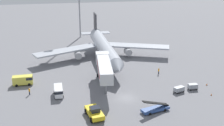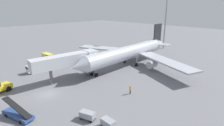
{
  "view_description": "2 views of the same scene",
  "coord_description": "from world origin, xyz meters",
  "px_view_note": "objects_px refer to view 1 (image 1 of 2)",
  "views": [
    {
      "loc": [
        -14.57,
        -60.02,
        30.69
      ],
      "look_at": [
        -0.47,
        14.87,
        3.28
      ],
      "focal_mm": 47.8,
      "sensor_mm": 36.0,
      "label": 1
    },
    {
      "loc": [
        34.15,
        -14.81,
        17.75
      ],
      "look_at": [
        0.33,
        18.91,
        2.82
      ],
      "focal_mm": 29.22,
      "sensor_mm": 36.0,
      "label": 2
    }
  ],
  "objects_px": {
    "service_van_near_left": "(23,80)",
    "safety_cone_charlie": "(207,84)",
    "belt_loader_truck": "(155,108)",
    "baggage_cart_mid_center": "(179,89)",
    "jet_bridge": "(104,67)",
    "ground_crew_worker_foreground": "(29,91)",
    "service_van_near_center": "(58,91)",
    "ground_crew_worker_midground": "(159,71)",
    "safety_cone_alpha": "(211,95)",
    "baggage_cart_far_right": "(193,86)",
    "airplane_at_gate": "(103,47)",
    "pushback_tug": "(94,112)"
  },
  "relations": [
    {
      "from": "jet_bridge",
      "to": "ground_crew_worker_midground",
      "type": "relative_size",
      "value": 9.19
    },
    {
      "from": "service_van_near_center",
      "to": "baggage_cart_far_right",
      "type": "height_order",
      "value": "service_van_near_center"
    },
    {
      "from": "baggage_cart_mid_center",
      "to": "ground_crew_worker_midground",
      "type": "distance_m",
      "value": 12.03
    },
    {
      "from": "pushback_tug",
      "to": "airplane_at_gate",
      "type": "bearing_deg",
      "value": 77.94
    },
    {
      "from": "baggage_cart_far_right",
      "to": "service_van_near_center",
      "type": "bearing_deg",
      "value": 175.55
    },
    {
      "from": "airplane_at_gate",
      "to": "ground_crew_worker_midground",
      "type": "height_order",
      "value": "airplane_at_gate"
    },
    {
      "from": "jet_bridge",
      "to": "baggage_cart_mid_center",
      "type": "relative_size",
      "value": 6.15
    },
    {
      "from": "baggage_cart_mid_center",
      "to": "safety_cone_alpha",
      "type": "distance_m",
      "value": 7.47
    },
    {
      "from": "airplane_at_gate",
      "to": "jet_bridge",
      "type": "height_order",
      "value": "airplane_at_gate"
    },
    {
      "from": "belt_loader_truck",
      "to": "service_van_near_center",
      "type": "bearing_deg",
      "value": 150.3
    },
    {
      "from": "service_van_near_center",
      "to": "safety_cone_charlie",
      "type": "height_order",
      "value": "service_van_near_center"
    },
    {
      "from": "safety_cone_charlie",
      "to": "baggage_cart_far_right",
      "type": "bearing_deg",
      "value": -160.41
    },
    {
      "from": "airplane_at_gate",
      "to": "safety_cone_charlie",
      "type": "height_order",
      "value": "airplane_at_gate"
    },
    {
      "from": "service_van_near_left",
      "to": "service_van_near_center",
      "type": "xyz_separation_m",
      "value": [
        8.56,
        -8.06,
        -0.1
      ]
    },
    {
      "from": "belt_loader_truck",
      "to": "service_van_near_left",
      "type": "bearing_deg",
      "value": 145.69
    },
    {
      "from": "belt_loader_truck",
      "to": "baggage_cart_far_right",
      "type": "bearing_deg",
      "value": 35.12
    },
    {
      "from": "service_van_near_left",
      "to": "service_van_near_center",
      "type": "bearing_deg",
      "value": -43.25
    },
    {
      "from": "baggage_cart_far_right",
      "to": "safety_cone_charlie",
      "type": "distance_m",
      "value": 4.92
    },
    {
      "from": "ground_crew_worker_midground",
      "to": "safety_cone_alpha",
      "type": "height_order",
      "value": "ground_crew_worker_midground"
    },
    {
      "from": "airplane_at_gate",
      "to": "pushback_tug",
      "type": "xyz_separation_m",
      "value": [
        -7.49,
        -35.06,
        -3.0
      ]
    },
    {
      "from": "baggage_cart_mid_center",
      "to": "baggage_cart_far_right",
      "type": "xyz_separation_m",
      "value": [
        3.92,
        0.88,
        0.02
      ]
    },
    {
      "from": "ground_crew_worker_foreground",
      "to": "belt_loader_truck",
      "type": "bearing_deg",
      "value": -26.3
    },
    {
      "from": "service_van_near_left",
      "to": "safety_cone_alpha",
      "type": "xyz_separation_m",
      "value": [
        43.62,
        -14.49,
        -1.11
      ]
    },
    {
      "from": "airplane_at_gate",
      "to": "service_van_near_left",
      "type": "height_order",
      "value": "airplane_at_gate"
    },
    {
      "from": "jet_bridge",
      "to": "ground_crew_worker_foreground",
      "type": "xyz_separation_m",
      "value": [
        -18.11,
        -2.47,
        -3.92
      ]
    },
    {
      "from": "belt_loader_truck",
      "to": "safety_cone_charlie",
      "type": "bearing_deg",
      "value": 31.36
    },
    {
      "from": "pushback_tug",
      "to": "ground_crew_worker_foreground",
      "type": "xyz_separation_m",
      "value": [
        -13.64,
        13.05,
        -0.14
      ]
    },
    {
      "from": "service_van_near_left",
      "to": "safety_cone_charlie",
      "type": "bearing_deg",
      "value": -11.12
    },
    {
      "from": "pushback_tug",
      "to": "belt_loader_truck",
      "type": "xyz_separation_m",
      "value": [
        12.79,
        -0.01,
        -0.35
      ]
    },
    {
      "from": "pushback_tug",
      "to": "safety_cone_charlie",
      "type": "distance_m",
      "value": 31.61
    },
    {
      "from": "service_van_near_center",
      "to": "baggage_cart_mid_center",
      "type": "relative_size",
      "value": 1.71
    },
    {
      "from": "pushback_tug",
      "to": "baggage_cart_mid_center",
      "type": "xyz_separation_m",
      "value": [
        21.32,
        7.87,
        -0.33
      ]
    },
    {
      "from": "jet_bridge",
      "to": "pushback_tug",
      "type": "distance_m",
      "value": 16.59
    },
    {
      "from": "service_van_near_left",
      "to": "baggage_cart_mid_center",
      "type": "relative_size",
      "value": 1.79
    },
    {
      "from": "service_van_near_left",
      "to": "safety_cone_charlie",
      "type": "distance_m",
      "value": 46.23
    },
    {
      "from": "safety_cone_alpha",
      "to": "service_van_near_center",
      "type": "bearing_deg",
      "value": 169.6
    },
    {
      "from": "safety_cone_charlie",
      "to": "baggage_cart_mid_center",
      "type": "bearing_deg",
      "value": -163.55
    },
    {
      "from": "jet_bridge",
      "to": "belt_loader_truck",
      "type": "height_order",
      "value": "jet_bridge"
    },
    {
      "from": "airplane_at_gate",
      "to": "ground_crew_worker_foreground",
      "type": "relative_size",
      "value": 23.74
    },
    {
      "from": "baggage_cart_far_right",
      "to": "safety_cone_charlie",
      "type": "relative_size",
      "value": 4.06
    },
    {
      "from": "safety_cone_alpha",
      "to": "belt_loader_truck",
      "type": "bearing_deg",
      "value": -162.54
    },
    {
      "from": "belt_loader_truck",
      "to": "service_van_near_left",
      "type": "relative_size",
      "value": 1.29
    },
    {
      "from": "jet_bridge",
      "to": "ground_crew_worker_midground",
      "type": "distance_m",
      "value": 16.96
    },
    {
      "from": "belt_loader_truck",
      "to": "baggage_cart_mid_center",
      "type": "distance_m",
      "value": 11.61
    },
    {
      "from": "ground_crew_worker_midground",
      "to": "safety_cone_charlie",
      "type": "relative_size",
      "value": 3.38
    },
    {
      "from": "belt_loader_truck",
      "to": "safety_cone_alpha",
      "type": "bearing_deg",
      "value": 17.46
    },
    {
      "from": "service_van_near_center",
      "to": "safety_cone_charlie",
      "type": "bearing_deg",
      "value": -1.34
    },
    {
      "from": "jet_bridge",
      "to": "safety_cone_alpha",
      "type": "height_order",
      "value": "jet_bridge"
    },
    {
      "from": "jet_bridge",
      "to": "ground_crew_worker_foreground",
      "type": "relative_size",
      "value": 9.32
    },
    {
      "from": "service_van_near_center",
      "to": "belt_loader_truck",
      "type": "bearing_deg",
      "value": -29.7
    }
  ]
}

